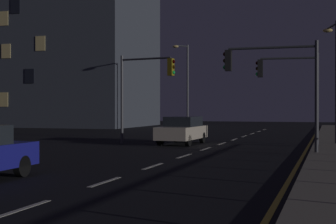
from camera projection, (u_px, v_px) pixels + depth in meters
ground_plane at (187, 155)px, 22.28m from camera, size 112.00×112.00×0.00m
lane_markings_center at (206, 149)px, 25.61m from camera, size 0.14×50.00×0.01m
lane_edge_line at (307, 149)px, 25.57m from camera, size 0.14×53.00×0.01m
car_oncoming at (182, 130)px, 28.99m from camera, size 1.96×4.46×1.57m
traffic_light_near_left at (273, 74)px, 22.61m from camera, size 4.19×0.34×4.85m
traffic_light_far_left at (145, 81)px, 28.84m from camera, size 3.44×0.73×5.09m
traffic_light_overhead_east at (289, 81)px, 27.28m from camera, size 3.30×0.52×4.84m
street_lamp_across_street at (335, 69)px, 28.06m from camera, size 0.86×2.09×6.67m
street_lamp_far_end at (186, 80)px, 45.74m from camera, size 1.20×1.36×7.75m
building_distant at (66, 44)px, 58.86m from camera, size 18.27×13.84×18.87m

